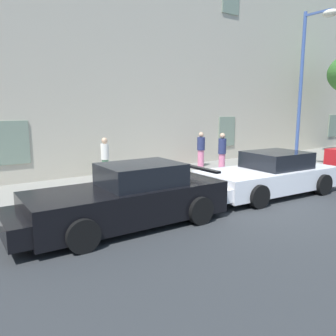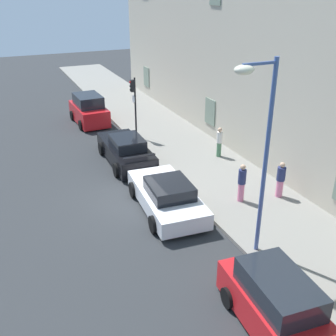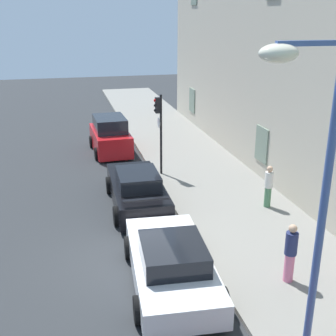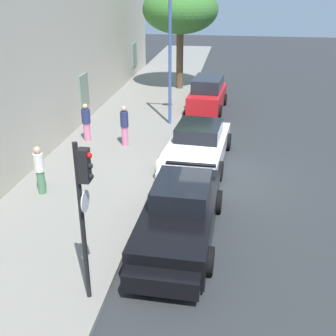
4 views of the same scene
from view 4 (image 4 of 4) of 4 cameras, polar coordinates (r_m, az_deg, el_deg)
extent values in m
plane|color=#2B2D30|center=(14.82, 6.81, -1.43)|extent=(80.00, 80.00, 0.00)
cube|color=gray|center=(15.50, -9.36, -0.11)|extent=(60.00, 4.43, 0.14)
cube|color=gray|center=(20.31, -11.20, 10.18)|extent=(1.10, 0.06, 1.50)
cube|color=gray|center=(29.99, -4.53, 14.99)|extent=(1.10, 0.06, 1.50)
cube|color=black|center=(11.33, 1.58, -6.67)|extent=(4.73, 1.92, 0.78)
cube|color=black|center=(11.32, 1.89, -2.95)|extent=(1.91, 1.49, 0.51)
cube|color=black|center=(9.70, -0.34, -13.34)|extent=(1.45, 1.70, 0.43)
cube|color=black|center=(12.96, 3.07, 0.51)|extent=(0.20, 1.54, 0.06)
cylinder|color=black|center=(10.17, 5.46, -12.30)|extent=(0.69, 0.26, 0.68)
cylinder|color=black|center=(10.42, -4.71, -11.26)|extent=(0.69, 0.26, 0.68)
cylinder|color=black|center=(12.63, 6.67, -4.50)|extent=(0.69, 0.26, 0.68)
cylinder|color=black|center=(12.83, -1.44, -3.84)|extent=(0.69, 0.26, 0.68)
cube|color=white|center=(15.97, 3.94, 2.66)|extent=(4.80, 2.33, 0.65)
cube|color=black|center=(16.09, 4.21, 5.05)|extent=(1.98, 1.73, 0.53)
cube|color=white|center=(14.14, 2.57, -0.63)|extent=(1.53, 1.94, 0.36)
cylinder|color=black|center=(14.60, 6.87, -0.37)|extent=(0.69, 0.29, 0.68)
cylinder|color=black|center=(14.91, -0.79, 0.35)|extent=(0.69, 0.29, 0.68)
cylinder|color=black|center=(17.27, 8.00, 3.53)|extent=(0.69, 0.29, 0.68)
cylinder|color=black|center=(17.53, 1.47, 4.08)|extent=(0.69, 0.29, 0.68)
cube|color=red|center=(22.53, 5.30, 9.23)|extent=(3.92, 1.87, 0.93)
cube|color=#1E232B|center=(22.34, 5.38, 11.20)|extent=(2.39, 1.56, 0.66)
cylinder|color=black|center=(21.42, 6.92, 7.59)|extent=(0.62, 0.25, 0.61)
cylinder|color=black|center=(21.64, 2.73, 7.91)|extent=(0.62, 0.25, 0.61)
cylinder|color=black|center=(23.61, 7.61, 9.12)|extent=(0.62, 0.25, 0.61)
cylinder|color=black|center=(23.81, 3.78, 9.41)|extent=(0.62, 0.25, 0.61)
cylinder|color=brown|center=(26.35, 1.59, 14.53)|extent=(0.42, 0.42, 3.60)
ellipsoid|color=#38722D|center=(26.03, 1.67, 20.52)|extent=(4.37, 4.37, 2.71)
cylinder|color=black|center=(8.62, -11.40, -7.61)|extent=(0.10, 0.10, 3.52)
cube|color=black|center=(7.97, -11.21, 0.31)|extent=(0.22, 0.20, 0.66)
sphere|color=red|center=(7.85, -10.58, 1.67)|extent=(0.12, 0.12, 0.12)
sphere|color=black|center=(7.93, -10.46, 0.27)|extent=(0.12, 0.12, 0.12)
sphere|color=black|center=(8.02, -10.35, -1.11)|extent=(0.12, 0.12, 0.12)
cylinder|color=white|center=(8.31, -11.06, -4.40)|extent=(0.44, 0.02, 0.44)
cylinder|color=#3F5999|center=(19.18, 0.26, 15.20)|extent=(0.14, 0.14, 6.45)
cylinder|color=pink|center=(17.23, -5.80, 4.31)|extent=(0.36, 0.36, 0.80)
cylinder|color=navy|center=(17.00, -5.90, 6.55)|extent=(0.46, 0.46, 0.62)
sphere|color=tan|center=(16.87, -5.96, 7.94)|extent=(0.22, 0.22, 0.22)
cylinder|color=#4C7F59|center=(13.87, -16.65, -1.83)|extent=(0.25, 0.25, 0.76)
cylinder|color=silver|center=(13.60, -16.98, 0.72)|extent=(0.32, 0.32, 0.58)
sphere|color=tan|center=(13.45, -17.19, 2.33)|extent=(0.22, 0.22, 0.22)
cylinder|color=pink|center=(18.02, -10.82, 4.83)|extent=(0.35, 0.35, 0.76)
cylinder|color=navy|center=(17.81, -10.98, 6.86)|extent=(0.44, 0.44, 0.58)
sphere|color=tan|center=(17.70, -11.09, 8.13)|extent=(0.22, 0.22, 0.22)
camera|label=1|loc=(8.99, 46.82, -7.93)|focal=35.80mm
camera|label=2|loc=(28.44, 20.36, 27.18)|focal=43.40mm
camera|label=3|loc=(24.58, 13.00, 24.76)|focal=46.59mm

